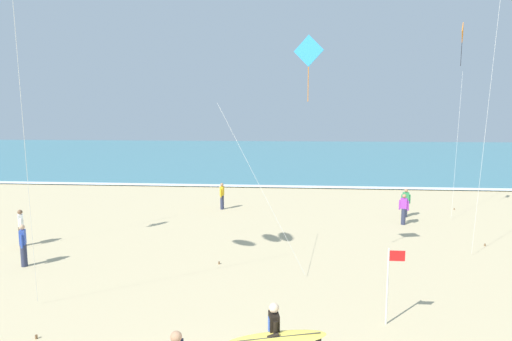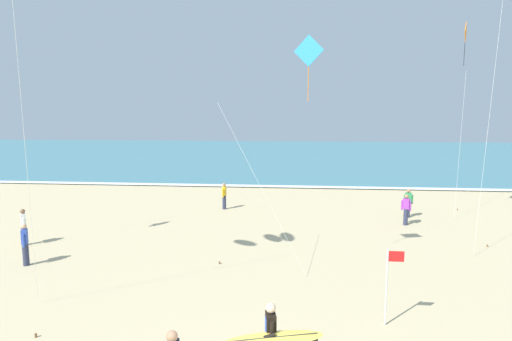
# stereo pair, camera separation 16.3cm
# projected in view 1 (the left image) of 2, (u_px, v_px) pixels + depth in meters

# --- Properties ---
(ocean_water) EXTENTS (160.00, 60.00, 0.08)m
(ocean_water) POSITION_uv_depth(u_px,v_px,m) (289.00, 153.00, 62.05)
(ocean_water) COLOR teal
(ocean_water) RESTS_ON ground
(shoreline_foam) EXTENTS (160.00, 1.01, 0.01)m
(shoreline_foam) POSITION_uv_depth(u_px,v_px,m) (286.00, 186.00, 32.70)
(shoreline_foam) COLOR white
(shoreline_foam) RESTS_ON ocean_water
(surfer_trailing) EXTENTS (2.11, 1.11, 1.71)m
(surfer_trailing) POSITION_uv_depth(u_px,v_px,m) (275.00, 337.00, 8.53)
(surfer_trailing) COLOR black
(surfer_trailing) RESTS_ON ground
(kite_diamond_cobalt_far) EXTENTS (3.70, 1.26, 8.11)m
(kite_diamond_cobalt_far) POSITION_uv_depth(u_px,v_px,m) (304.00, 63.00, 13.56)
(kite_diamond_cobalt_far) COLOR #2D99DB
(kite_diamond_cobalt_far) RESTS_ON ground
(kite_diamond_amber_high) EXTENTS (1.34, 3.05, 10.23)m
(kite_diamond_amber_high) POSITION_uv_depth(u_px,v_px,m) (462.00, 44.00, 21.38)
(kite_diamond_amber_high) COLOR orange
(kite_diamond_amber_high) RESTS_ON ground
(bystander_yellow_top) EXTENTS (0.23, 0.50, 1.59)m
(bystander_yellow_top) POSITION_uv_depth(u_px,v_px,m) (222.00, 196.00, 24.95)
(bystander_yellow_top) COLOR #2D334C
(bystander_yellow_top) RESTS_ON ground
(bystander_green_top) EXTENTS (0.50, 0.22, 1.59)m
(bystander_green_top) POSITION_uv_depth(u_px,v_px,m) (406.00, 203.00, 23.01)
(bystander_green_top) COLOR #2D334C
(bystander_green_top) RESTS_ON ground
(bystander_white_top) EXTENTS (0.34, 0.41, 1.59)m
(bystander_white_top) POSITION_uv_depth(u_px,v_px,m) (21.00, 228.00, 17.85)
(bystander_white_top) COLOR #4C3D2D
(bystander_white_top) RESTS_ON ground
(bystander_purple_top) EXTENTS (0.45, 0.31, 1.59)m
(bystander_purple_top) POSITION_uv_depth(u_px,v_px,m) (404.00, 209.00, 21.40)
(bystander_purple_top) COLOR #2D334C
(bystander_purple_top) RESTS_ON ground
(bystander_blue_top) EXTENTS (0.29, 0.47, 1.59)m
(bystander_blue_top) POSITION_uv_depth(u_px,v_px,m) (23.00, 245.00, 15.42)
(bystander_blue_top) COLOR #2D334C
(bystander_blue_top) RESTS_ON ground
(lifeguard_flag) EXTENTS (0.45, 0.05, 2.10)m
(lifeguard_flag) POSITION_uv_depth(u_px,v_px,m) (390.00, 279.00, 11.04)
(lifeguard_flag) COLOR silver
(lifeguard_flag) RESTS_ON ground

